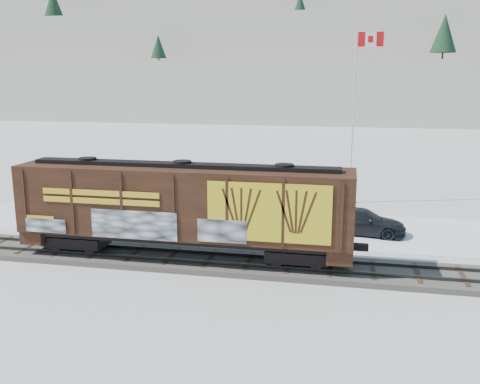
% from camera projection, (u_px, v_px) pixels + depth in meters
% --- Properties ---
extents(ground, '(500.00, 500.00, 0.00)m').
position_uv_depth(ground, '(249.00, 267.00, 26.48)').
color(ground, white).
rests_on(ground, ground).
extents(rail_track, '(50.00, 3.40, 0.43)m').
position_uv_depth(rail_track, '(249.00, 264.00, 26.45)').
color(rail_track, '#59544C').
rests_on(rail_track, ground).
extents(parking_strip, '(40.00, 8.00, 0.03)m').
position_uv_depth(parking_strip, '(271.00, 226.00, 33.65)').
color(parking_strip, white).
rests_on(parking_strip, ground).
extents(hillside, '(360.00, 110.00, 93.00)m').
position_uv_depth(hillside, '(336.00, 57.00, 157.18)').
color(hillside, white).
rests_on(hillside, ground).
extents(hopper_railcar, '(16.68, 3.06, 4.68)m').
position_uv_depth(hopper_railcar, '(183.00, 205.00, 26.47)').
color(hopper_railcar, black).
rests_on(hopper_railcar, rail_track).
extents(flagpole, '(2.30, 0.90, 12.44)m').
position_uv_depth(flagpole, '(354.00, 140.00, 38.83)').
color(flagpole, silver).
rests_on(flagpole, ground).
extents(car_silver, '(4.61, 2.03, 1.54)m').
position_uv_depth(car_silver, '(241.00, 212.00, 33.90)').
color(car_silver, '#9DA0A4').
rests_on(car_silver, parking_strip).
extents(car_white, '(5.46, 3.81, 1.71)m').
position_uv_depth(car_white, '(280.00, 212.00, 33.48)').
color(car_white, white).
rests_on(car_white, parking_strip).
extents(car_dark, '(5.38, 2.78, 1.49)m').
position_uv_depth(car_dark, '(362.00, 221.00, 31.80)').
color(car_dark, black).
rests_on(car_dark, parking_strip).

